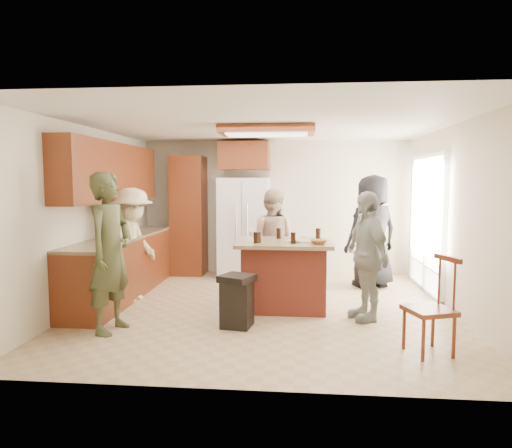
# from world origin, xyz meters

# --- Properties ---
(person_front_left) EXTENTS (0.62, 0.76, 1.85)m
(person_front_left) POSITION_xyz_m (-1.71, -1.13, 0.93)
(person_front_left) COLOR #404327
(person_front_left) RESTS_ON ground
(person_behind_left) EXTENTS (0.88, 0.65, 1.62)m
(person_behind_left) POSITION_xyz_m (0.02, 1.00, 0.81)
(person_behind_left) COLOR tan
(person_behind_left) RESTS_ON ground
(person_behind_right) EXTENTS (1.07, 0.92, 1.85)m
(person_behind_right) POSITION_xyz_m (1.65, 1.41, 0.93)
(person_behind_right) COLOR black
(person_behind_right) RESTS_ON ground
(person_side_right) EXTENTS (0.76, 1.06, 1.62)m
(person_side_right) POSITION_xyz_m (1.29, -0.39, 0.81)
(person_side_right) COLOR #96978F
(person_side_right) RESTS_ON ground
(person_counter) EXTENTS (0.70, 1.14, 1.65)m
(person_counter) POSITION_xyz_m (-1.95, 0.19, 0.82)
(person_counter) COLOR tan
(person_counter) RESTS_ON ground
(left_cabinetry) EXTENTS (0.64, 3.00, 2.30)m
(left_cabinetry) POSITION_xyz_m (-2.24, 0.40, 0.96)
(left_cabinetry) COLOR maroon
(left_cabinetry) RESTS_ON ground
(back_wall_units) EXTENTS (1.80, 0.60, 2.45)m
(back_wall_units) POSITION_xyz_m (-1.33, 2.20, 1.38)
(back_wall_units) COLOR maroon
(back_wall_units) RESTS_ON ground
(refrigerator) EXTENTS (0.90, 0.76, 1.80)m
(refrigerator) POSITION_xyz_m (-0.55, 2.12, 0.90)
(refrigerator) COLOR white
(refrigerator) RESTS_ON ground
(kitchen_island) EXTENTS (1.28, 1.03, 0.93)m
(kitchen_island) POSITION_xyz_m (0.25, 0.04, 0.47)
(kitchen_island) COLOR #AC3D2C
(kitchen_island) RESTS_ON ground
(island_items) EXTENTS (0.99, 0.72, 0.15)m
(island_items) POSITION_xyz_m (0.43, -0.07, 0.97)
(island_items) COLOR silver
(island_items) RESTS_ON kitchen_island
(trash_bin) EXTENTS (0.47, 0.47, 0.63)m
(trash_bin) POSITION_xyz_m (-0.28, -0.84, 0.32)
(trash_bin) COLOR black
(trash_bin) RESTS_ON ground
(spindle_chair) EXTENTS (0.53, 0.53, 0.99)m
(spindle_chair) POSITION_xyz_m (1.78, -1.52, 0.45)
(spindle_chair) COLOR maroon
(spindle_chair) RESTS_ON ground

